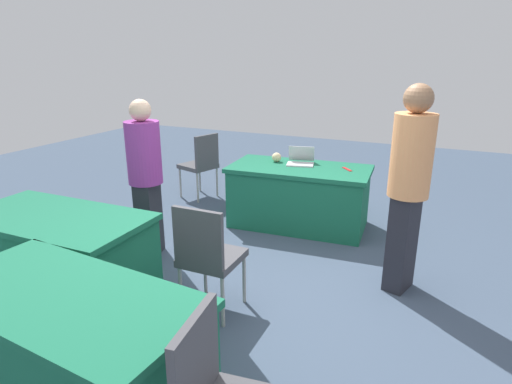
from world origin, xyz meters
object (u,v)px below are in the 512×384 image
Objects in this scene: person_presenter at (145,172)px; yarn_ball at (277,157)px; scissors_red at (347,169)px; chair_tucked_right at (207,253)px; person_attendee_standing at (409,180)px; laptop_silver at (301,161)px; table_mid_left at (59,256)px; table_mid_right at (72,349)px; table_foreground at (299,196)px; chair_near_front at (201,162)px.

person_presenter reaches higher than yarn_ball.
yarn_ball reaches higher than scissors_red.
person_attendee_standing reaches higher than chair_tucked_right.
chair_tucked_right reaches higher than scissors_red.
person_presenter is at bearing 40.10° from laptop_silver.
table_mid_left is 1.36m from table_mid_right.
laptop_silver is (-0.24, -3.37, 0.41)m from table_mid_right.
laptop_silver is at bearing -94.15° from table_mid_right.
laptop_silver is at bearing -47.29° from person_presenter.
laptop_silver is at bearing -114.55° from person_attendee_standing.
table_mid_right is 1.18m from chair_tucked_right.
person_attendee_standing is at bearing 125.05° from laptop_silver.
laptop_silver is (-1.30, -2.52, 0.41)m from table_mid_left.
laptop_silver is 2.10× the size of scissors_red.
scissors_red reaches higher than table_mid_right.
chair_tucked_right is (-1.31, -0.28, 0.17)m from table_mid_left.
chair_tucked_right is at bearing -167.79° from table_mid_left.
yarn_ball is 0.89m from scissors_red.
person_presenter is at bearing 147.69° from chair_tucked_right.
scissors_red is at bearing -167.94° from table_foreground.
table_foreground and table_mid_right have the same top height.
scissors_red is (-0.57, -2.22, 0.21)m from chair_tucked_right.
yarn_ball is (0.06, -3.36, 0.43)m from table_mid_right.
table_foreground is at bearing -50.72° from person_presenter.
chair_tucked_right is 2.30m from scissors_red.
chair_tucked_right reaches higher than table_mid_left.
chair_near_front is at bearing -84.06° from table_mid_left.
chair_tucked_right is at bearing -35.35° from person_attendee_standing.
table_mid_right is 14.76× the size of yarn_ball.
person_attendee_standing is (-2.95, 1.45, 0.47)m from chair_near_front.
table_foreground is 14.81× the size of yarn_ball.
table_mid_left is 2.73m from yarn_ball.
yarn_ball is at bearing -111.64° from table_mid_left.
table_mid_left is at bearing 157.64° from person_presenter.
table_foreground is at bearing -94.96° from table_mid_right.
laptop_silver is at bearing -176.96° from yarn_ball.
table_mid_left is at bearing -168.35° from chair_tucked_right.
person_attendee_standing is at bearing -92.96° from person_presenter.
chair_tucked_right is at bearing 98.17° from yarn_ball.
person_attendee_standing is at bearing 37.74° from chair_tucked_right.
chair_tucked_right is at bearing -133.18° from person_presenter.
scissors_red is at bearing -126.95° from table_mid_left.
chair_tucked_right is at bearing -131.00° from chair_near_front.
scissors_red is (-0.54, -0.12, 0.37)m from table_foreground.
table_mid_left is 2.86m from laptop_silver.
yarn_ball is at bearing -108.46° from person_attendee_standing.
laptop_silver reaches higher than chair_tucked_right.
person_attendee_standing is 2.04m from yarn_ball.
laptop_silver reaches higher than table_foreground.
table_foreground is at bearing -119.64° from scissors_red.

